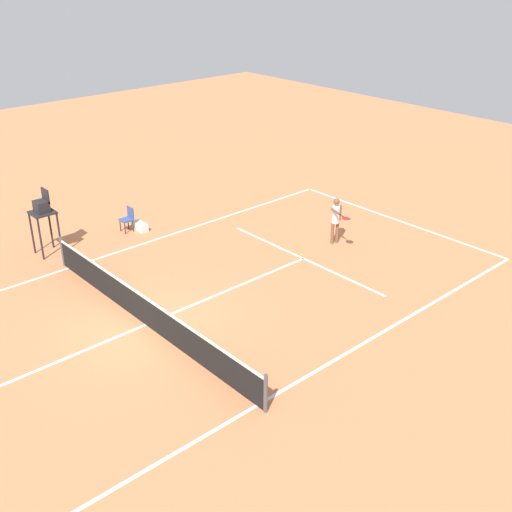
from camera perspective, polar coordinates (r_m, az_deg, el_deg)
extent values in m
plane|color=#D37A4C|center=(18.68, -9.94, -6.15)|extent=(60.00, 60.00, 0.00)
cube|color=white|center=(26.09, 12.58, 3.24)|extent=(9.70, 0.10, 0.01)
cube|color=white|center=(15.47, 0.09, -13.40)|extent=(0.10, 23.82, 0.01)
cube|color=white|center=(22.49, -16.63, -1.06)|extent=(0.10, 23.82, 0.01)
cube|color=white|center=(22.28, 4.32, -0.23)|extent=(7.27, 0.10, 0.01)
cube|color=white|center=(18.68, -9.94, -6.14)|extent=(0.10, 13.10, 0.01)
cylinder|color=#4C4C51|center=(14.96, 0.88, -12.37)|extent=(0.10, 0.10, 1.07)
cylinder|color=#4C4C51|center=(22.51, -17.14, 0.41)|extent=(0.10, 0.10, 1.07)
cube|color=black|center=(18.45, -10.04, -4.95)|extent=(10.30, 0.03, 0.91)
cube|color=white|center=(18.21, -10.16, -3.67)|extent=(10.30, 0.04, 0.06)
cylinder|color=brown|center=(23.48, 7.36, 2.14)|extent=(0.12, 0.12, 0.82)
cylinder|color=brown|center=(23.38, 6.94, 2.06)|extent=(0.12, 0.12, 0.82)
cylinder|color=white|center=(23.14, 7.25, 3.76)|extent=(0.28, 0.28, 0.64)
sphere|color=brown|center=(22.96, 7.32, 4.93)|extent=(0.23, 0.23, 0.23)
cylinder|color=brown|center=(23.22, 7.65, 3.91)|extent=(0.09, 0.09, 0.57)
cylinder|color=brown|center=(22.73, 7.25, 4.02)|extent=(0.57, 0.26, 0.09)
cylinder|color=black|center=(22.41, 7.78, 3.65)|extent=(0.26, 0.12, 0.04)
ellipsoid|color=red|center=(22.18, 8.16, 3.39)|extent=(0.39, 0.37, 0.04)
sphere|color=#CCE033|center=(22.49, 4.22, 0.12)|extent=(0.07, 0.07, 0.07)
cylinder|color=#232328|center=(23.09, -18.95, 1.44)|extent=(0.07, 0.07, 1.55)
cylinder|color=#232328|center=(23.69, -19.65, 1.96)|extent=(0.07, 0.07, 1.55)
cylinder|color=#232328|center=(23.33, -17.40, 1.93)|extent=(0.07, 0.07, 1.55)
cylinder|color=#232328|center=(23.93, -18.13, 2.43)|extent=(0.07, 0.07, 1.55)
cube|color=#232328|center=(23.21, -18.81, 3.76)|extent=(0.80, 0.80, 0.06)
cube|color=#232328|center=(23.13, -18.89, 4.29)|extent=(0.50, 0.44, 0.40)
cube|color=#232328|center=(23.08, -18.57, 5.22)|extent=(0.50, 0.06, 0.50)
cylinder|color=#262626|center=(24.61, -11.79, 2.47)|extent=(0.04, 0.04, 0.45)
cylinder|color=#262626|center=(24.89, -12.21, 2.70)|extent=(0.04, 0.04, 0.45)
cylinder|color=#262626|center=(24.77, -11.09, 2.69)|extent=(0.04, 0.04, 0.45)
cylinder|color=#262626|center=(25.05, -11.52, 2.92)|extent=(0.04, 0.04, 0.45)
cube|color=#38518C|center=(24.73, -11.70, 3.24)|extent=(0.44, 0.44, 0.06)
cube|color=#38518C|center=(24.74, -11.32, 3.91)|extent=(0.44, 0.04, 0.44)
cube|color=white|center=(24.89, -10.49, 2.67)|extent=(0.76, 0.32, 0.30)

